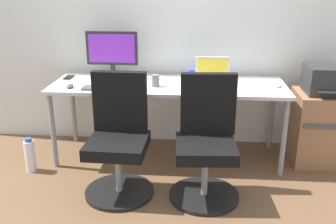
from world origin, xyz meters
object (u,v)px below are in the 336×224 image
Objects in this scene: desktop_monitor at (112,51)px; open_laptop at (212,77)px; office_chair_right at (206,144)px; coffee_mug at (191,74)px; side_cabinet at (321,127)px; printer at (328,80)px; water_bottle_on_floor at (30,156)px; office_chair_left at (119,141)px.

desktop_monitor is 0.96m from open_laptop.
office_chair_right reaches higher than coffee_mug.
office_chair_right is 3.03× the size of open_laptop.
coffee_mug is (-0.14, 0.83, 0.34)m from office_chair_right.
side_cabinet is 1.10m from open_laptop.
printer reaches higher than coffee_mug.
open_laptop is (-1.00, 0.03, 0.44)m from side_cabinet.
side_cabinet is (1.06, 0.67, -0.10)m from office_chair_right.
water_bottle_on_floor is at bearing -156.94° from coffee_mug.
office_chair_right reaches higher than printer.
office_chair_right is 0.79m from open_laptop.
printer is 1.29× the size of water_bottle_on_floor.
open_laptop is (0.72, 0.71, 0.34)m from office_chair_left.
desktop_monitor is at bearing 172.52° from open_laptop.
office_chair_right is at bearing -9.23° from water_bottle_on_floor.
printer is at bearing -90.00° from side_cabinet.
office_chair_right is 1.32m from desktop_monitor.
open_laptop is (1.57, 0.46, 0.62)m from water_bottle_on_floor.
side_cabinet is 7.07× the size of coffee_mug.
side_cabinet is at bearing 32.50° from office_chair_right.
office_chair_left is 1.85m from side_cabinet.
side_cabinet is 2.04m from desktop_monitor.
side_cabinet is at bearing -1.94° from open_laptop.
office_chair_left is 2.35× the size of printer.
coffee_mug is at bearing 172.47° from printer.
side_cabinet is at bearing 21.30° from office_chair_left.
water_bottle_on_floor is at bearing 163.77° from office_chair_left.
office_chair_left is 0.92m from water_bottle_on_floor.
printer is at bearing 9.42° from water_bottle_on_floor.
coffee_mug is at bearing 147.67° from open_laptop.
coffee_mug is at bearing 57.53° from office_chair_left.
office_chair_left is at bearing 179.99° from office_chair_right.
open_laptop is 3.37× the size of coffee_mug.
desktop_monitor reaches higher than printer.
open_laptop is (0.93, -0.12, -0.19)m from desktop_monitor.
office_chair_left and office_chair_right have the same top height.
printer is 2.68m from water_bottle_on_floor.
open_laptop is at bearing 178.01° from printer.
desktop_monitor is at bearing 136.62° from office_chair_right.
water_bottle_on_floor is 1.00× the size of open_laptop.
office_chair_left is at bearing -16.23° from water_bottle_on_floor.
printer is 1.95m from desktop_monitor.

